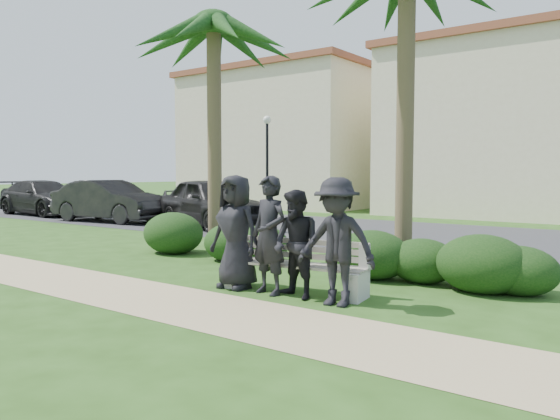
{
  "coord_description": "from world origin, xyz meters",
  "views": [
    {
      "loc": [
        5.72,
        -6.93,
        1.8
      ],
      "look_at": [
        -0.15,
        1.0,
        1.13
      ],
      "focal_mm": 35.0,
      "sensor_mm": 36.0,
      "label": 1
    }
  ],
  "objects_px": {
    "palm_left": "(214,26)",
    "car_a": "(212,203)",
    "street_lamp": "(267,147)",
    "man_b": "(269,235)",
    "man_a": "(236,232)",
    "car_c": "(44,198)",
    "man_d": "(337,242)",
    "park_bench": "(296,269)",
    "man_c": "(296,244)",
    "car_b": "(110,201)"
  },
  "relations": [
    {
      "from": "man_a",
      "to": "car_c",
      "type": "bearing_deg",
      "value": 159.01
    },
    {
      "from": "street_lamp",
      "to": "man_b",
      "type": "relative_size",
      "value": 2.43
    },
    {
      "from": "man_b",
      "to": "man_c",
      "type": "height_order",
      "value": "man_b"
    },
    {
      "from": "palm_left",
      "to": "car_a",
      "type": "distance_m",
      "value": 6.92
    },
    {
      "from": "street_lamp",
      "to": "man_a",
      "type": "bearing_deg",
      "value": -53.94
    },
    {
      "from": "street_lamp",
      "to": "car_c",
      "type": "distance_m",
      "value": 9.84
    },
    {
      "from": "street_lamp",
      "to": "palm_left",
      "type": "relative_size",
      "value": 0.71
    },
    {
      "from": "man_a",
      "to": "car_c",
      "type": "distance_m",
      "value": 17.65
    },
    {
      "from": "man_b",
      "to": "man_d",
      "type": "height_order",
      "value": "man_b"
    },
    {
      "from": "man_d",
      "to": "car_a",
      "type": "height_order",
      "value": "man_d"
    },
    {
      "from": "car_b",
      "to": "man_d",
      "type": "bearing_deg",
      "value": -121.32
    },
    {
      "from": "man_b",
      "to": "man_d",
      "type": "xyz_separation_m",
      "value": [
        1.17,
        -0.02,
        -0.01
      ]
    },
    {
      "from": "man_d",
      "to": "car_a",
      "type": "xyz_separation_m",
      "value": [
        -8.67,
        6.66,
        -0.04
      ]
    },
    {
      "from": "man_d",
      "to": "palm_left",
      "type": "xyz_separation_m",
      "value": [
        -4.85,
        2.76,
        4.2
      ]
    },
    {
      "from": "palm_left",
      "to": "car_b",
      "type": "distance_m",
      "value": 9.99
    },
    {
      "from": "man_c",
      "to": "car_b",
      "type": "relative_size",
      "value": 0.34
    },
    {
      "from": "car_a",
      "to": "park_bench",
      "type": "bearing_deg",
      "value": -110.47
    },
    {
      "from": "man_d",
      "to": "palm_left",
      "type": "distance_m",
      "value": 6.98
    },
    {
      "from": "park_bench",
      "to": "palm_left",
      "type": "distance_m",
      "value": 6.6
    },
    {
      "from": "man_b",
      "to": "car_a",
      "type": "relative_size",
      "value": 0.36
    },
    {
      "from": "man_b",
      "to": "car_a",
      "type": "bearing_deg",
      "value": 146.89
    },
    {
      "from": "park_bench",
      "to": "car_a",
      "type": "bearing_deg",
      "value": 132.73
    },
    {
      "from": "man_c",
      "to": "car_a",
      "type": "xyz_separation_m",
      "value": [
        -7.99,
        6.63,
        0.05
      ]
    },
    {
      "from": "car_b",
      "to": "car_c",
      "type": "xyz_separation_m",
      "value": [
        -5.08,
        0.38,
        -0.03
      ]
    },
    {
      "from": "man_c",
      "to": "car_a",
      "type": "height_order",
      "value": "car_a"
    },
    {
      "from": "car_b",
      "to": "man_c",
      "type": "bearing_deg",
      "value": -122.37
    },
    {
      "from": "palm_left",
      "to": "car_c",
      "type": "height_order",
      "value": "palm_left"
    },
    {
      "from": "man_d",
      "to": "car_c",
      "type": "height_order",
      "value": "man_d"
    },
    {
      "from": "car_a",
      "to": "car_b",
      "type": "distance_m",
      "value": 4.61
    },
    {
      "from": "man_d",
      "to": "man_b",
      "type": "bearing_deg",
      "value": 173.96
    },
    {
      "from": "car_a",
      "to": "car_c",
      "type": "relative_size",
      "value": 0.96
    },
    {
      "from": "park_bench",
      "to": "man_a",
      "type": "bearing_deg",
      "value": -170.53
    },
    {
      "from": "man_a",
      "to": "car_b",
      "type": "bearing_deg",
      "value": 152.41
    },
    {
      "from": "man_d",
      "to": "car_a",
      "type": "relative_size",
      "value": 0.36
    },
    {
      "from": "street_lamp",
      "to": "car_b",
      "type": "distance_m",
      "value": 7.27
    },
    {
      "from": "park_bench",
      "to": "man_d",
      "type": "distance_m",
      "value": 1.11
    },
    {
      "from": "street_lamp",
      "to": "man_c",
      "type": "xyz_separation_m",
      "value": [
        10.3,
        -12.57,
        -2.16
      ]
    },
    {
      "from": "car_c",
      "to": "man_b",
      "type": "bearing_deg",
      "value": -108.65
    },
    {
      "from": "palm_left",
      "to": "street_lamp",
      "type": "bearing_deg",
      "value": 121.97
    },
    {
      "from": "palm_left",
      "to": "car_a",
      "type": "xyz_separation_m",
      "value": [
        -3.82,
        3.9,
        -4.24
      ]
    },
    {
      "from": "man_d",
      "to": "car_c",
      "type": "relative_size",
      "value": 0.34
    },
    {
      "from": "park_bench",
      "to": "palm_left",
      "type": "relative_size",
      "value": 0.38
    },
    {
      "from": "man_d",
      "to": "palm_left",
      "type": "relative_size",
      "value": 0.29
    },
    {
      "from": "street_lamp",
      "to": "palm_left",
      "type": "xyz_separation_m",
      "value": [
        6.14,
        -9.84,
        2.13
      ]
    },
    {
      "from": "park_bench",
      "to": "car_c",
      "type": "distance_m",
      "value": 18.43
    },
    {
      "from": "park_bench",
      "to": "man_d",
      "type": "relative_size",
      "value": 1.31
    },
    {
      "from": "man_c",
      "to": "man_d",
      "type": "bearing_deg",
      "value": 10.2
    },
    {
      "from": "man_c",
      "to": "car_a",
      "type": "distance_m",
      "value": 10.38
    },
    {
      "from": "man_c",
      "to": "man_d",
      "type": "relative_size",
      "value": 0.9
    },
    {
      "from": "car_a",
      "to": "palm_left",
      "type": "bearing_deg",
      "value": -116.88
    }
  ]
}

